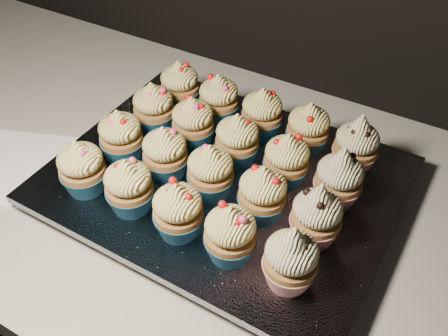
# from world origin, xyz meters

# --- Properties ---
(worktop) EXTENTS (2.44, 0.64, 0.04)m
(worktop) POSITION_xyz_m (0.00, 1.70, 0.88)
(worktop) COLOR beige
(worktop) RESTS_ON cabinet
(napkin) EXTENTS (0.21, 0.21, 0.00)m
(napkin) POSITION_xyz_m (-0.47, 1.58, 0.90)
(napkin) COLOR white
(napkin) RESTS_ON worktop
(baking_tray) EXTENTS (0.44, 0.34, 0.02)m
(baking_tray) POSITION_xyz_m (-0.17, 1.69, 0.91)
(baking_tray) COLOR black
(baking_tray) RESTS_ON worktop
(foil_lining) EXTENTS (0.48, 0.38, 0.01)m
(foil_lining) POSITION_xyz_m (-0.17, 1.69, 0.93)
(foil_lining) COLOR silver
(foil_lining) RESTS_ON baking_tray
(cupcake_0) EXTENTS (0.06, 0.06, 0.08)m
(cupcake_0) POSITION_xyz_m (-0.32, 1.58, 0.97)
(cupcake_0) COLOR navy
(cupcake_0) RESTS_ON foil_lining
(cupcake_1) EXTENTS (0.06, 0.06, 0.08)m
(cupcake_1) POSITION_xyz_m (-0.24, 1.58, 0.97)
(cupcake_1) COLOR navy
(cupcake_1) RESTS_ON foil_lining
(cupcake_2) EXTENTS (0.06, 0.06, 0.08)m
(cupcake_2) POSITION_xyz_m (-0.17, 1.58, 0.97)
(cupcake_2) COLOR navy
(cupcake_2) RESTS_ON foil_lining
(cupcake_3) EXTENTS (0.06, 0.06, 0.08)m
(cupcake_3) POSITION_xyz_m (-0.09, 1.58, 0.97)
(cupcake_3) COLOR navy
(cupcake_3) RESTS_ON foil_lining
(cupcake_4) EXTENTS (0.06, 0.06, 0.10)m
(cupcake_4) POSITION_xyz_m (-0.02, 1.58, 0.97)
(cupcake_4) COLOR #AC1719
(cupcake_4) RESTS_ON foil_lining
(cupcake_5) EXTENTS (0.06, 0.06, 0.08)m
(cupcake_5) POSITION_xyz_m (-0.32, 1.65, 0.97)
(cupcake_5) COLOR navy
(cupcake_5) RESTS_ON foil_lining
(cupcake_6) EXTENTS (0.06, 0.06, 0.08)m
(cupcake_6) POSITION_xyz_m (-0.24, 1.65, 0.97)
(cupcake_6) COLOR navy
(cupcake_6) RESTS_ON foil_lining
(cupcake_7) EXTENTS (0.06, 0.06, 0.08)m
(cupcake_7) POSITION_xyz_m (-0.17, 1.65, 0.97)
(cupcake_7) COLOR navy
(cupcake_7) RESTS_ON foil_lining
(cupcake_8) EXTENTS (0.06, 0.06, 0.08)m
(cupcake_8) POSITION_xyz_m (-0.09, 1.65, 0.97)
(cupcake_8) COLOR navy
(cupcake_8) RESTS_ON foil_lining
(cupcake_9) EXTENTS (0.06, 0.06, 0.10)m
(cupcake_9) POSITION_xyz_m (-0.02, 1.65, 0.97)
(cupcake_9) COLOR #AC1719
(cupcake_9) RESTS_ON foil_lining
(cupcake_10) EXTENTS (0.06, 0.06, 0.08)m
(cupcake_10) POSITION_xyz_m (-0.32, 1.73, 0.97)
(cupcake_10) COLOR navy
(cupcake_10) RESTS_ON foil_lining
(cupcake_11) EXTENTS (0.06, 0.06, 0.08)m
(cupcake_11) POSITION_xyz_m (-0.24, 1.73, 0.97)
(cupcake_11) COLOR navy
(cupcake_11) RESTS_ON foil_lining
(cupcake_12) EXTENTS (0.06, 0.06, 0.08)m
(cupcake_12) POSITION_xyz_m (-0.17, 1.73, 0.97)
(cupcake_12) COLOR navy
(cupcake_12) RESTS_ON foil_lining
(cupcake_13) EXTENTS (0.06, 0.06, 0.08)m
(cupcake_13) POSITION_xyz_m (-0.09, 1.72, 0.97)
(cupcake_13) COLOR navy
(cupcake_13) RESTS_ON foil_lining
(cupcake_14) EXTENTS (0.06, 0.06, 0.10)m
(cupcake_14) POSITION_xyz_m (-0.02, 1.72, 0.97)
(cupcake_14) COLOR #AC1719
(cupcake_14) RESTS_ON foil_lining
(cupcake_15) EXTENTS (0.06, 0.06, 0.08)m
(cupcake_15) POSITION_xyz_m (-0.31, 1.80, 0.97)
(cupcake_15) COLOR navy
(cupcake_15) RESTS_ON foil_lining
(cupcake_16) EXTENTS (0.06, 0.06, 0.08)m
(cupcake_16) POSITION_xyz_m (-0.24, 1.80, 0.97)
(cupcake_16) COLOR navy
(cupcake_16) RESTS_ON foil_lining
(cupcake_17) EXTENTS (0.06, 0.06, 0.08)m
(cupcake_17) POSITION_xyz_m (-0.17, 1.80, 0.97)
(cupcake_17) COLOR navy
(cupcake_17) RESTS_ON foil_lining
(cupcake_18) EXTENTS (0.06, 0.06, 0.08)m
(cupcake_18) POSITION_xyz_m (-0.09, 1.80, 0.97)
(cupcake_18) COLOR navy
(cupcake_18) RESTS_ON foil_lining
(cupcake_19) EXTENTS (0.06, 0.06, 0.10)m
(cupcake_19) POSITION_xyz_m (-0.02, 1.80, 0.97)
(cupcake_19) COLOR #AC1719
(cupcake_19) RESTS_ON foil_lining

